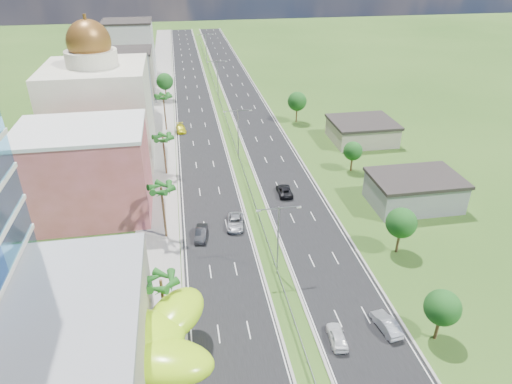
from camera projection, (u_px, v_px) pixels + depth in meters
ground at (294, 324)px, 56.25m from camera, size 500.00×500.00×0.00m
road_left at (194, 104)px, 132.85m from camera, size 11.00×260.00×0.04m
road_right at (245, 101)px, 135.09m from camera, size 11.00×260.00×0.04m
sidewalk_left at (161, 105)px, 131.42m from camera, size 7.00×260.00×0.12m
median_guardrail at (227, 121)px, 118.13m from camera, size 0.10×216.06×0.76m
streetlight_median_b at (278, 234)px, 61.64m from camera, size 6.04×0.25×11.00m
streetlight_median_c at (238, 129)px, 96.18m from camera, size 6.04×0.25×11.00m
streetlight_median_d at (217, 75)px, 135.05m from camera, size 6.04×0.25×11.00m
streetlight_median_e at (206, 45)px, 173.91m from camera, size 6.04×0.25×11.00m
lime_canopy at (118, 341)px, 47.41m from camera, size 18.00×15.00×7.40m
pink_shophouse at (87, 173)px, 76.11m from camera, size 20.00×15.00×15.00m
domed_building at (100, 108)px, 94.11m from camera, size 20.00×20.00×28.70m
midrise_grey at (118, 90)px, 117.47m from camera, size 16.00×15.00×16.00m
midrise_beige at (126, 74)px, 137.19m from camera, size 16.00×15.00×13.00m
midrise_white at (130, 50)px, 155.85m from camera, size 16.00×15.00×18.00m
shed_near at (414, 192)px, 80.81m from camera, size 15.00×10.00×5.00m
shed_far at (362, 132)px, 107.16m from camera, size 14.00×12.00×4.40m
palm_tree_b at (161, 283)px, 52.27m from camera, size 3.60×3.60×8.10m
palm_tree_c at (161, 190)px, 68.85m from camera, size 3.60×3.60×9.60m
palm_tree_d at (163, 139)px, 89.17m from camera, size 3.60×3.60×8.60m
palm_tree_e at (163, 98)px, 110.40m from camera, size 3.60×3.60×9.40m
leafy_tree_lfar at (165, 82)px, 133.30m from camera, size 4.90×4.90×8.05m
leafy_tree_ra at (442, 308)px, 52.02m from camera, size 4.20×4.20×6.90m
leafy_tree_rb at (401, 223)px, 66.95m from camera, size 4.55×4.55×7.47m
leafy_tree_rc at (353, 151)px, 91.97m from camera, size 3.85×3.85×6.33m
leafy_tree_rd at (297, 101)px, 116.70m from camera, size 4.90×4.90×8.05m
car_dark_left at (201, 233)px, 72.31m from camera, size 2.47×5.12×1.62m
car_silver_mid_left at (235, 222)px, 75.18m from camera, size 3.54×6.14×1.61m
car_yellow_far_left at (181, 128)px, 113.08m from camera, size 2.65×5.41×1.51m
car_white_near_right at (337, 336)px, 53.48m from camera, size 2.16×4.70×1.56m
car_silver_right at (386, 324)px, 55.14m from camera, size 2.44×5.19×1.65m
car_dark_far_right at (284, 190)px, 84.87m from camera, size 2.65×5.48×1.51m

